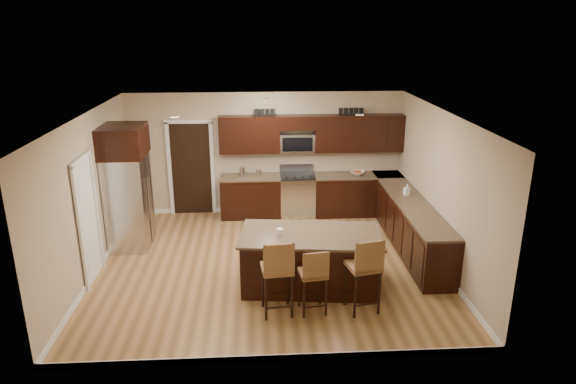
{
  "coord_description": "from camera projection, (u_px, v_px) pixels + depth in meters",
  "views": [
    {
      "loc": [
        -0.18,
        -8.28,
        4.14
      ],
      "look_at": [
        0.35,
        0.4,
        1.23
      ],
      "focal_mm": 32.0,
      "sensor_mm": 36.0,
      "label": 1
    }
  ],
  "objects": [
    {
      "name": "canister_tall",
      "position": [
        242.0,
        172.0,
        11.12
      ],
      "size": [
        0.12,
        0.12,
        0.21
      ],
      "primitive_type": "cylinder",
      "color": "silver",
      "rests_on": "base_cabinets"
    },
    {
      "name": "microwave",
      "position": [
        297.0,
        143.0,
        11.15
      ],
      "size": [
        0.76,
        0.31,
        0.4
      ],
      "primitive_type": "cube",
      "color": "silver",
      "rests_on": "upper_cabinets"
    },
    {
      "name": "wall_left",
      "position": [
        89.0,
        197.0,
        8.56
      ],
      "size": [
        0.0,
        5.5,
        5.5
      ],
      "primitive_type": "plane",
      "rotation": [
        1.57,
        0.0,
        1.57
      ],
      "color": "tan",
      "rests_on": "floor"
    },
    {
      "name": "stool_left",
      "position": [
        278.0,
        269.0,
        7.38
      ],
      "size": [
        0.49,
        0.49,
        1.19
      ],
      "rotation": [
        0.0,
        0.0,
        0.11
      ],
      "color": "olive",
      "rests_on": "floor"
    },
    {
      "name": "stool_right",
      "position": [
        365.0,
        267.0,
        7.45
      ],
      "size": [
        0.53,
        0.53,
        1.19
      ],
      "rotation": [
        0.0,
        0.0,
        0.22
      ],
      "color": "olive",
      "rests_on": "floor"
    },
    {
      "name": "upper_cabinets",
      "position": [
        314.0,
        133.0,
        11.08
      ],
      "size": [
        4.0,
        0.33,
        0.8
      ],
      "color": "black",
      "rests_on": "wall_back"
    },
    {
      "name": "refrigerator",
      "position": [
        127.0,
        186.0,
        9.57
      ],
      "size": [
        0.79,
        0.96,
        2.35
      ],
      "color": "silver",
      "rests_on": "floor"
    },
    {
      "name": "wall_back",
      "position": [
        266.0,
        154.0,
        11.33
      ],
      "size": [
        6.0,
        0.0,
        6.0
      ],
      "primitive_type": "plane",
      "rotation": [
        1.57,
        0.0,
        0.0
      ],
      "color": "tan",
      "rests_on": "floor"
    },
    {
      "name": "floor_mat",
      "position": [
        310.0,
        228.0,
        10.76
      ],
      "size": [
        1.06,
        0.83,
        0.01
      ],
      "primitive_type": "cube",
      "rotation": [
        0.0,
        0.0,
        0.23
      ],
      "color": "olive",
      "rests_on": "floor"
    },
    {
      "name": "letter_decor",
      "position": [
        308.0,
        112.0,
        10.93
      ],
      "size": [
        2.2,
        0.03,
        0.15
      ],
      "primitive_type": null,
      "color": "black",
      "rests_on": "upper_cabinets"
    },
    {
      "name": "floor",
      "position": [
        270.0,
        265.0,
        9.16
      ],
      "size": [
        6.0,
        6.0,
        0.0
      ],
      "primitive_type": "plane",
      "color": "#9C703E",
      "rests_on": "ground"
    },
    {
      "name": "canister_short",
      "position": [
        259.0,
        173.0,
        11.15
      ],
      "size": [
        0.11,
        0.11,
        0.15
      ],
      "primitive_type": "cylinder",
      "color": "silver",
      "rests_on": "base_cabinets"
    },
    {
      "name": "base_cabinets",
      "position": [
        360.0,
        210.0,
        10.49
      ],
      "size": [
        4.02,
        3.96,
        0.92
      ],
      "color": "black",
      "rests_on": "floor"
    },
    {
      "name": "wall_right",
      "position": [
        442.0,
        190.0,
        8.9
      ],
      "size": [
        0.0,
        5.5,
        5.5
      ],
      "primitive_type": "plane",
      "rotation": [
        1.57,
        0.0,
        -1.57
      ],
      "color": "tan",
      "rests_on": "floor"
    },
    {
      "name": "soap_bottle",
      "position": [
        407.0,
        190.0,
        9.94
      ],
      "size": [
        0.12,
        0.12,
        0.22
      ],
      "primitive_type": "imported",
      "rotation": [
        0.0,
        0.0,
        0.25
      ],
      "color": "#B2B2B2",
      "rests_on": "base_cabinets"
    },
    {
      "name": "stool_mid",
      "position": [
        314.0,
        274.0,
        7.45
      ],
      "size": [
        0.44,
        0.44,
        1.04
      ],
      "rotation": [
        0.0,
        0.0,
        0.14
      ],
      "color": "olive",
      "rests_on": "floor"
    },
    {
      "name": "doorway",
      "position": [
        191.0,
        169.0,
        11.32
      ],
      "size": [
        0.85,
        0.03,
        2.06
      ],
      "primitive_type": "cube",
      "color": "black",
      "rests_on": "floor"
    },
    {
      "name": "ceiling",
      "position": [
        268.0,
        114.0,
        8.3
      ],
      "size": [
        6.0,
        6.0,
        0.0
      ],
      "primitive_type": "plane",
      "rotation": [
        3.14,
        0.0,
        0.0
      ],
      "color": "silver",
      "rests_on": "wall_back"
    },
    {
      "name": "range",
      "position": [
        297.0,
        195.0,
        11.37
      ],
      "size": [
        0.76,
        0.64,
        1.11
      ],
      "color": "silver",
      "rests_on": "floor"
    },
    {
      "name": "pantry_door",
      "position": [
        87.0,
        222.0,
        8.38
      ],
      "size": [
        0.03,
        0.8,
        2.04
      ],
      "primitive_type": "cube",
      "color": "white",
      "rests_on": "floor"
    },
    {
      "name": "island_jar",
      "position": [
        280.0,
        232.0,
        8.11
      ],
      "size": [
        0.1,
        0.1,
        0.1
      ],
      "primitive_type": "cylinder",
      "color": "white",
      "rests_on": "island"
    },
    {
      "name": "island",
      "position": [
        311.0,
        262.0,
        8.31
      ],
      "size": [
        2.37,
        1.42,
        0.92
      ],
      "rotation": [
        0.0,
        0.0,
        -0.11
      ],
      "color": "black",
      "rests_on": "floor"
    },
    {
      "name": "fruit_bowl",
      "position": [
        357.0,
        173.0,
        11.29
      ],
      "size": [
        0.41,
        0.41,
        0.08
      ],
      "primitive_type": "imported",
      "rotation": [
        0.0,
        0.0,
        -0.42
      ],
      "color": "silver",
      "rests_on": "base_cabinets"
    }
  ]
}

